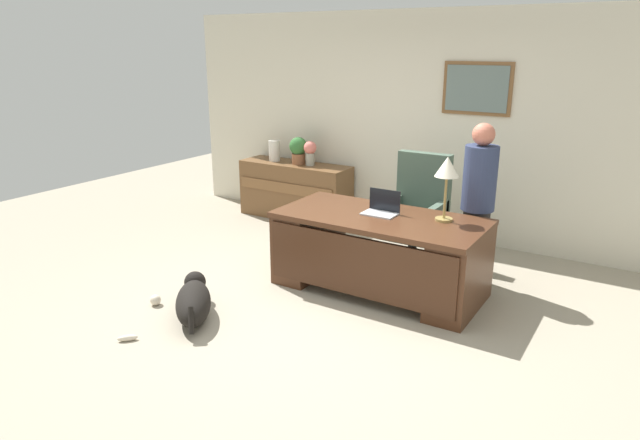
% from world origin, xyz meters
% --- Properties ---
extents(ground_plane, '(12.00, 12.00, 0.00)m').
position_xyz_m(ground_plane, '(0.00, 0.00, 0.00)').
color(ground_plane, '#9E937F').
extents(back_wall, '(7.00, 0.16, 2.70)m').
position_xyz_m(back_wall, '(0.00, 2.60, 1.35)').
color(back_wall, beige).
rests_on(back_wall, ground_plane).
extents(desk, '(1.97, 0.95, 0.75)m').
position_xyz_m(desk, '(0.32, 0.68, 0.41)').
color(desk, '#4C2B19').
rests_on(desk, ground_plane).
extents(credenza, '(1.56, 0.50, 0.76)m').
position_xyz_m(credenza, '(-1.72, 2.25, 0.38)').
color(credenza, brown).
rests_on(credenza, ground_plane).
extents(armchair, '(0.60, 0.59, 1.17)m').
position_xyz_m(armchair, '(0.29, 1.68, 0.51)').
color(armchair, '#475B4C').
rests_on(armchair, ground_plane).
extents(person_standing, '(0.32, 0.32, 1.61)m').
position_xyz_m(person_standing, '(1.04, 1.34, 0.83)').
color(person_standing, '#262323').
rests_on(person_standing, ground_plane).
extents(dog_lying, '(0.71, 0.75, 0.30)m').
position_xyz_m(dog_lying, '(-0.80, -0.69, 0.15)').
color(dog_lying, black).
rests_on(dog_lying, ground_plane).
extents(laptop, '(0.32, 0.22, 0.22)m').
position_xyz_m(laptop, '(0.29, 0.79, 0.81)').
color(laptop, '#B2B5BA').
rests_on(laptop, desk).
extents(desk_lamp, '(0.22, 0.22, 0.60)m').
position_xyz_m(desk_lamp, '(0.87, 0.88, 1.22)').
color(desk_lamp, '#9E8447').
rests_on(desk_lamp, desk).
extents(vase_with_flowers, '(0.17, 0.17, 0.32)m').
position_xyz_m(vase_with_flowers, '(-1.48, 2.25, 0.95)').
color(vase_with_flowers, '#9C9B8C').
rests_on(vase_with_flowers, credenza).
extents(vase_empty, '(0.15, 0.15, 0.28)m').
position_xyz_m(vase_empty, '(-2.07, 2.25, 0.90)').
color(vase_empty, silver).
rests_on(vase_empty, credenza).
extents(potted_plant, '(0.24, 0.24, 0.36)m').
position_xyz_m(potted_plant, '(-1.67, 2.25, 0.96)').
color(potted_plant, brown).
rests_on(potted_plant, credenza).
extents(dog_toy_ball, '(0.10, 0.10, 0.10)m').
position_xyz_m(dog_toy_ball, '(-1.27, -0.71, 0.05)').
color(dog_toy_ball, beige).
rests_on(dog_toy_ball, ground_plane).
extents(dog_toy_bone, '(0.15, 0.15, 0.05)m').
position_xyz_m(dog_toy_bone, '(-0.96, -1.29, 0.03)').
color(dog_toy_bone, beige).
rests_on(dog_toy_bone, ground_plane).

